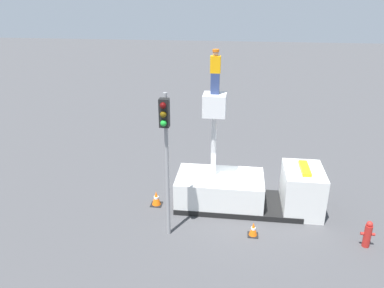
# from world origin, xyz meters

# --- Properties ---
(ground_plane) EXTENTS (120.00, 120.00, 0.00)m
(ground_plane) POSITION_xyz_m (0.00, 0.00, 0.00)
(ground_plane) COLOR #424244
(bucket_truck) EXTENTS (6.26, 2.31, 5.06)m
(bucket_truck) POSITION_xyz_m (0.39, 0.00, 0.85)
(bucket_truck) COLOR black
(bucket_truck) RESTS_ON ground
(worker) EXTENTS (0.40, 0.26, 1.75)m
(worker) POSITION_xyz_m (-1.14, 0.00, 5.94)
(worker) COLOR navy
(worker) RESTS_ON bucket_truck
(traffic_light_pole) EXTENTS (0.34, 0.57, 5.69)m
(traffic_light_pole) POSITION_xyz_m (-2.65, -2.61, 4.01)
(traffic_light_pole) COLOR gray
(traffic_light_pole) RESTS_ON ground
(fire_hydrant) EXTENTS (0.51, 0.27, 1.09)m
(fire_hydrant) POSITION_xyz_m (4.80, -2.30, 0.53)
(fire_hydrant) COLOR #B2231E
(fire_hydrant) RESTS_ON ground
(traffic_cone_rear) EXTENTS (0.50, 0.50, 0.67)m
(traffic_cone_rear) POSITION_xyz_m (-3.60, -0.42, 0.32)
(traffic_cone_rear) COLOR black
(traffic_cone_rear) RESTS_ON ground
(traffic_cone_curbside) EXTENTS (0.41, 0.41, 0.58)m
(traffic_cone_curbside) POSITION_xyz_m (0.63, -2.17, 0.27)
(traffic_cone_curbside) COLOR black
(traffic_cone_curbside) RESTS_ON ground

